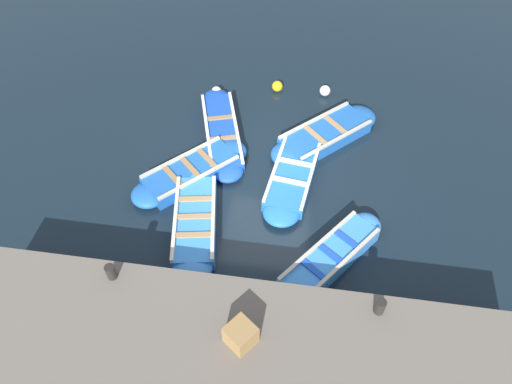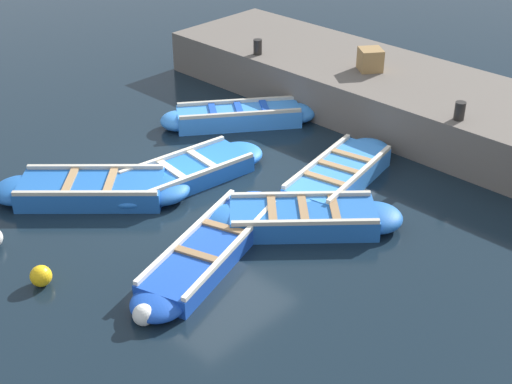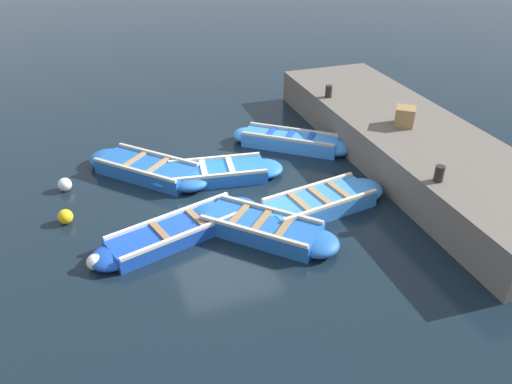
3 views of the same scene
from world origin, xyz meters
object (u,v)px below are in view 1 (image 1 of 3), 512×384
Objects in this scene: bollard_north at (380,306)px; boat_mid_row at (222,132)px; boat_outer_left at (293,176)px; buoy_yellow_far at (325,91)px; boat_broadside at (329,259)px; boat_stern_in at (325,135)px; buoy_white_drifting at (277,86)px; boat_tucked at (195,221)px; wooden_crate at (241,335)px; buoy_orange_near at (217,92)px; bollard_mid_north at (111,272)px; boat_outer_right at (191,172)px.

boat_mid_row is at bearing 37.43° from bollard_north.
buoy_yellow_far is at bearing -9.93° from boat_outer_left.
boat_broadside is 9.52× the size of buoy_yellow_far.
boat_outer_left is at bearing -123.18° from boat_mid_row.
boat_stern_in reaches higher than buoy_white_drifting.
boat_broadside is at bearing -100.64° from boat_tucked.
boat_stern_in is 9.72× the size of buoy_yellow_far.
boat_broadside is at bearing -32.02° from wooden_crate.
boat_mid_row is at bearing 149.86° from buoy_white_drifting.
boat_mid_row is 11.85× the size of buoy_white_drifting.
buoy_orange_near is at bearing 15.76° from boat_mid_row.
boat_outer_left is 4.06m from buoy_orange_near.
boat_broadside is 6.50× the size of wooden_crate.
buoy_white_drifting is (1.98, 1.55, -0.02)m from boat_stern_in.
boat_outer_left is at bearing -140.09° from buoy_orange_near.
wooden_crate is at bearing -152.28° from boat_tucked.
buoy_yellow_far is at bearing -27.26° from bollard_mid_north.
wooden_crate is at bearing 169.17° from boat_stern_in.
wooden_crate is at bearing -155.77° from boat_outer_right.
buoy_white_drifting is at bearing -13.82° from boat_tucked.
wooden_crate reaches higher than boat_stern_in.
boat_outer_left is 5.04m from wooden_crate.
boat_broadside is 8.92× the size of bollard_mid_north.
boat_tucked is 3.25m from boat_broadside.
wooden_crate is 8.35m from buoy_orange_near.
boat_outer_left is 9.81× the size of bollard_mid_north.
boat_tucked is at bearing 179.41° from boat_mid_row.
wooden_crate is at bearing -109.22° from bollard_mid_north.
bollard_mid_north reaches higher than boat_mid_row.
wooden_crate reaches higher than buoy_yellow_far.
bollard_north is at bearing -68.88° from wooden_crate.
boat_tucked is 5.58m from buoy_white_drifting.
bollard_north is at bearing -159.83° from buoy_white_drifting.
bollard_north reaches higher than boat_stern_in.
boat_stern_in is at bearing -35.60° from bollard_mid_north.
boat_outer_right is 9.67× the size of buoy_orange_near.
boat_outer_left is at bearing -50.09° from boat_tucked.
boat_outer_left is at bearing 23.67° from boat_broadside.
bollard_north is (-3.69, -4.57, 0.98)m from boat_outer_right.
boat_outer_right is 9.20× the size of buoy_yellow_far.
boat_mid_row is 6.57m from wooden_crate.
boat_tucked is at bearing 129.91° from boat_outer_left.
boat_broadside is at bearing 30.52° from bollard_north.
buoy_yellow_far is at bearing 3.98° from boat_broadside.
wooden_crate is (-0.96, 2.48, 0.07)m from bollard_north.
boat_tucked is 1.61m from boat_outer_right.
boat_broadside is at bearing -162.76° from buoy_white_drifting.
bollard_north is 7.74m from buoy_yellow_far.
boat_mid_row is (-0.25, 2.85, -0.03)m from boat_stern_in.
boat_tucked reaches higher than boat_outer_right.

